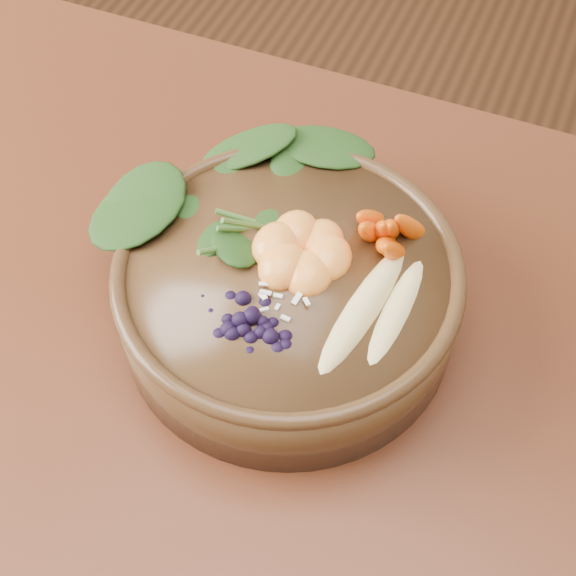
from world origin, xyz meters
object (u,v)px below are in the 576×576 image
at_px(dining_table, 253,501).
at_px(kale_heap, 282,182).
at_px(banana_halves, 381,299).
at_px(blueberry_pile, 248,305).
at_px(stoneware_bowl, 288,295).
at_px(mandarin_cluster, 302,242).
at_px(carrot_cluster, 395,200).

relative_size(dining_table, kale_heap, 8.84).
relative_size(kale_heap, banana_halves, 1.19).
height_order(kale_heap, blueberry_pile, kale_heap).
distance_m(dining_table, stoneware_bowl, 0.18).
bearing_deg(stoneware_bowl, blueberry_pile, -97.53).
relative_size(kale_heap, mandarin_cluster, 2.07).
distance_m(stoneware_bowl, mandarin_cluster, 0.06).
distance_m(carrot_cluster, banana_halves, 0.08).
distance_m(dining_table, blueberry_pile, 0.20).
bearing_deg(carrot_cluster, dining_table, -92.30).
height_order(banana_halves, mandarin_cluster, mandarin_cluster).
bearing_deg(blueberry_pile, carrot_cluster, 60.06).
xyz_separation_m(kale_heap, banana_halves, (0.11, -0.07, -0.01)).
relative_size(carrot_cluster, mandarin_cluster, 0.87).
bearing_deg(mandarin_cluster, kale_heap, 127.82).
bearing_deg(kale_heap, mandarin_cluster, -52.18).
xyz_separation_m(dining_table, banana_halves, (0.06, 0.11, 0.18)).
bearing_deg(kale_heap, blueberry_pile, -78.59).
xyz_separation_m(kale_heap, carrot_cluster, (0.09, 0.00, 0.02)).
bearing_deg(stoneware_bowl, mandarin_cluster, 73.26).
xyz_separation_m(stoneware_bowl, carrot_cluster, (0.06, 0.06, 0.08)).
height_order(dining_table, stoneware_bowl, stoneware_bowl).
height_order(dining_table, mandarin_cluster, mandarin_cluster).
bearing_deg(blueberry_pile, banana_halves, 28.09).
height_order(carrot_cluster, blueberry_pile, carrot_cluster).
bearing_deg(banana_halves, carrot_cluster, 113.06).
distance_m(dining_table, mandarin_cluster, 0.23).
distance_m(kale_heap, carrot_cluster, 0.10).
xyz_separation_m(carrot_cluster, banana_halves, (0.02, -0.07, -0.02)).
bearing_deg(banana_halves, dining_table, -107.03).
height_order(stoneware_bowl, blueberry_pile, blueberry_pile).
height_order(mandarin_cluster, blueberry_pile, blueberry_pile).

